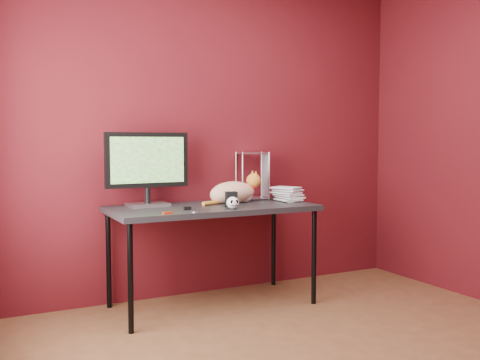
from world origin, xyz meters
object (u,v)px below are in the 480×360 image
speaker (231,200)px  monitor (147,165)px  cat (233,192)px  book_stack (281,121)px  desk (212,212)px  skull_mug (233,203)px

speaker → monitor: bearing=161.0°
cat → book_stack: 0.66m
monitor → book_stack: size_ratio=0.49×
cat → desk: bearing=-155.9°
desk → book_stack: (0.59, 0.01, 0.68)m
skull_mug → desk: bearing=108.6°
desk → skull_mug: (0.04, -0.25, 0.09)m
desk → book_stack: size_ratio=1.19×
desk → cat: (0.22, 0.09, 0.14)m
skull_mug → book_stack: (0.55, 0.27, 0.59)m
cat → skull_mug: cat is taller
cat → skull_mug: size_ratio=5.82×
cat → skull_mug: (-0.17, -0.35, -0.04)m
monitor → speaker: (0.53, -0.32, -0.25)m
monitor → book_stack: bearing=-11.9°
cat → speaker: (-0.13, -0.22, -0.03)m
desk → cat: bearing=22.8°
desk → cat: cat is taller
monitor → cat: monitor is taller
speaker → cat: bearing=72.7°
skull_mug → speaker: (0.05, 0.12, 0.01)m
desk → skull_mug: skull_mug is taller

